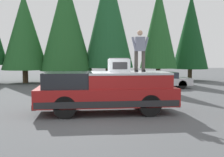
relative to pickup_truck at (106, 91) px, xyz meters
The scene contains 11 objects.
ground_plane 1.11m from the pickup_truck, 135.32° to the left, with size 90.00×90.00×0.00m, color #4C4F51.
pickup_truck is the anchor object (origin of this frame).
compressor_unit 1.19m from the pickup_truck, 75.55° to the right, with size 0.65×0.84×0.56m.
person_on_truck_bed 2.19m from the pickup_truck, 84.73° to the right, with size 0.29×0.72×1.69m.
parked_car_silver 9.64m from the pickup_truck, 30.55° to the right, with size 1.64×4.10×1.16m.
parked_car_maroon 9.02m from the pickup_truck, ahead, with size 1.64×4.10×1.16m.
conifer_far_left 17.85m from the pickup_truck, 33.48° to the right, with size 3.39×3.39×8.37m.
conifer_left 14.68m from the pickup_truck, 24.77° to the right, with size 3.31×3.31×8.57m.
conifer_center_left 14.74m from the pickup_truck, ahead, with size 4.49×4.49×10.67m.
conifer_center_right 14.37m from the pickup_truck, ahead, with size 4.58×4.58×9.51m.
conifer_right 15.32m from the pickup_truck, 23.24° to the left, with size 3.97×3.97×7.87m.
Camera 1 is at (-10.22, 0.53, 2.23)m, focal length 43.16 mm.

